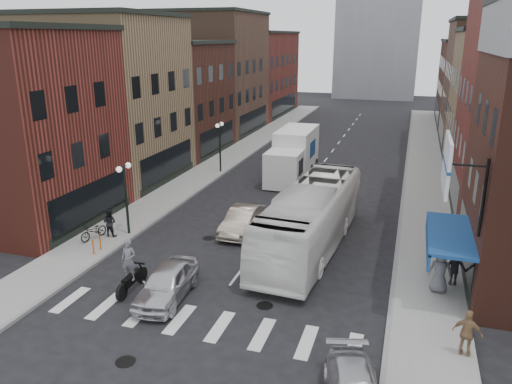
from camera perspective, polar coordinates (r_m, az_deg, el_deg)
ground at (r=22.57m, az=-3.23°, el=-10.87°), size 160.00×160.00×0.00m
sidewalk_left at (r=44.74m, az=-3.51°, el=3.68°), size 3.00×74.00×0.15m
sidewalk_right at (r=41.93m, az=18.75°, el=1.83°), size 3.00×74.00×0.15m
curb_left at (r=44.26m, az=-1.69°, el=3.45°), size 0.20×74.00×0.16m
curb_right at (r=41.93m, az=16.70°, el=1.92°), size 0.20×74.00×0.16m
crosswalk_stripes at (r=20.18m, az=-6.33°, el=-14.68°), size 12.00×2.20×0.01m
bldg_left_near at (r=32.36m, az=-26.21°, el=6.70°), size 10.30×9.20×11.30m
bldg_left_mid_a at (r=39.63m, az=-16.89°, el=10.13°), size 10.30×10.20×12.30m
bldg_left_mid_b at (r=48.29m, az=-10.11°, el=10.59°), size 10.30×10.20×10.30m
bldg_left_far_a at (r=58.09m, az=-5.10°, el=13.38°), size 10.30×12.20×13.30m
bldg_left_far_b at (r=71.26m, az=-0.67°, el=13.38°), size 10.30×16.20×11.30m
bldg_right_far_a at (r=54.31m, az=26.24°, el=10.90°), size 10.30×12.20×12.30m
bldg_right_far_b at (r=68.22m, az=24.54°, el=11.25°), size 10.30×16.20×10.30m
awning_blue at (r=22.61m, az=20.84°, el=-4.66°), size 1.80×5.00×0.78m
billboard_sign at (r=19.64m, az=21.19°, el=2.82°), size 1.52×3.00×3.70m
streetlamp_near at (r=27.94m, az=-14.73°, el=0.68°), size 0.32×1.22×4.11m
streetlamp_far at (r=40.10m, az=-4.16°, el=6.21°), size 0.32×1.22×4.11m
bike_rack at (r=26.73m, az=-17.74°, el=-5.74°), size 0.08×0.68×0.80m
box_truck at (r=39.00m, az=4.26°, el=4.25°), size 2.68×8.49×3.69m
motorcycle_rider at (r=22.38m, az=-14.21°, el=-8.40°), size 0.69×2.40×2.45m
transit_bus at (r=25.98m, az=6.32°, el=-2.92°), size 3.67×12.36×3.40m
sedan_left_near at (r=21.70m, az=-10.16°, el=-10.18°), size 2.05×4.41×1.46m
sedan_left_far at (r=28.25m, az=-1.59°, el=-3.27°), size 1.52×4.29×1.41m
parked_bicycle at (r=28.41m, az=-18.06°, el=-4.27°), size 0.98×1.82×0.91m
ped_left_solo at (r=28.45m, az=-16.39°, el=-3.37°), size 0.77×0.46×1.56m
ped_right_a at (r=23.79m, az=21.72°, el=-7.91°), size 1.18×0.72×1.71m
ped_right_b at (r=19.07m, az=23.02°, el=-14.64°), size 1.09×0.73×1.71m
ped_right_c at (r=22.88m, az=20.29°, el=-8.44°), size 0.99×0.67×1.96m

